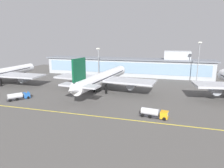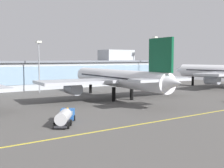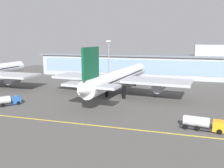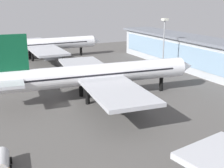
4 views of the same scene
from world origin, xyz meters
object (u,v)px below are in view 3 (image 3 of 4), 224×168
Objects in this scene: fuel_tanker_truck at (6,101)px; baggage_tug_near at (204,123)px; apron_light_mast_west at (109,54)px; airliner_near_right at (119,78)px.

fuel_tanker_truck is 56.21m from baggage_tug_near.
fuel_tanker_truck is at bearing -106.84° from apron_light_mast_west.
apron_light_mast_west is at bearing 29.36° from airliner_near_right.
airliner_near_right is 33.83m from apron_light_mast_west.
baggage_tug_near is 0.49× the size of apron_light_mast_west.
apron_light_mast_west reaches higher than baggage_tug_near.
apron_light_mast_west is (-39.99, 57.40, 11.42)m from baggage_tug_near.
apron_light_mast_west is at bearing 20.01° from fuel_tanker_truck.
fuel_tanker_truck is 0.93× the size of baggage_tug_near.
airliner_near_right is at bearing -66.57° from apron_light_mast_west.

